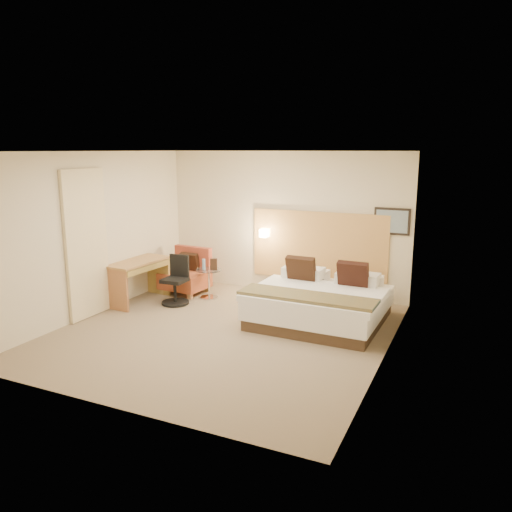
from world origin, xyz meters
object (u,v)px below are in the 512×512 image
at_px(side_table, 209,282).
at_px(bed, 321,302).
at_px(desk, 139,270).
at_px(desk_chair, 176,284).
at_px(lounge_chair, 187,275).

bearing_deg(side_table, bed, -9.45).
distance_m(desk, desk_chair, 0.73).
relative_size(desk, desk_chair, 1.45).
height_order(bed, lounge_chair, bed).
relative_size(side_table, desk_chair, 0.73).
distance_m(bed, desk_chair, 2.65).
relative_size(bed, desk, 1.65).
distance_m(bed, lounge_chair, 2.93).
relative_size(lounge_chair, desk_chair, 1.00).
xyz_separation_m(bed, desk_chair, (-2.64, -0.16, 0.04)).
bearing_deg(desk_chair, side_table, 56.33).
height_order(lounge_chair, desk, lounge_chair).
distance_m(bed, side_table, 2.31).
bearing_deg(bed, desk_chair, -176.48).
bearing_deg(desk, lounge_chair, 64.48).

